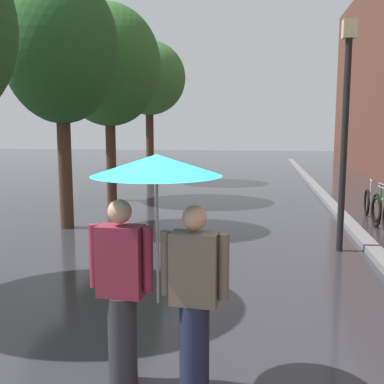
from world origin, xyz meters
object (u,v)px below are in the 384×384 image
at_px(couple_under_umbrella, 157,237).
at_px(street_tree_1, 60,49).
at_px(street_tree_3, 149,79).
at_px(street_tree_2, 109,66).
at_px(street_lamp_post, 345,119).

bearing_deg(couple_under_umbrella, street_tree_1, 119.60).
bearing_deg(street_tree_1, street_tree_3, 90.44).
xyz_separation_m(street_tree_1, street_tree_3, (-0.07, 8.59, 0.20)).
bearing_deg(couple_under_umbrella, street_tree_2, 110.11).
bearing_deg(street_tree_1, couple_under_umbrella, -60.40).
height_order(street_tree_3, couple_under_umbrella, street_tree_3).
relative_size(street_tree_2, street_tree_3, 1.05).
bearing_deg(street_tree_1, street_tree_2, 92.76).
bearing_deg(street_lamp_post, couple_under_umbrella, -115.70).
relative_size(couple_under_umbrella, street_lamp_post, 0.50).
height_order(street_tree_1, street_lamp_post, street_tree_1).
bearing_deg(street_tree_2, street_tree_1, -87.24).
bearing_deg(street_tree_1, street_lamp_post, -11.15).
height_order(street_tree_1, street_tree_2, street_tree_2).
xyz_separation_m(couple_under_umbrella, street_lamp_post, (2.39, 4.97, 1.06)).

